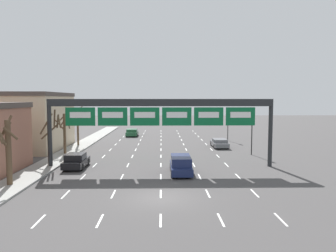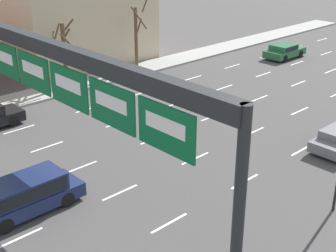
{
  "view_description": "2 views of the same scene",
  "coord_description": "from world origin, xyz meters",
  "px_view_note": "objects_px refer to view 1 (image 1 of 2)",
  "views": [
    {
      "loc": [
        0.05,
        -21.35,
        6.6
      ],
      "look_at": [
        0.63,
        7.04,
        4.25
      ],
      "focal_mm": 35.0,
      "sensor_mm": 36.0,
      "label": 1
    },
    {
      "loc": [
        18.34,
        -0.08,
        11.35
      ],
      "look_at": [
        1.85,
        15.38,
        1.6
      ],
      "focal_mm": 50.0,
      "sensor_mm": 36.0,
      "label": 2
    }
  ],
  "objects_px": {
    "car_black": "(76,160)",
    "tree_bare_third": "(78,124)",
    "sign_gantry": "(161,110)",
    "tree_bare_furthest": "(7,147)",
    "tree_bare_closest": "(50,138)",
    "traffic_light_mid_block": "(252,128)",
    "suv_navy": "(181,164)",
    "tree_bare_second": "(64,131)",
    "traffic_light_near_gantry": "(228,120)",
    "car_grey": "(219,143)",
    "car_green": "(132,132)"
  },
  "relations": [
    {
      "from": "sign_gantry",
      "to": "suv_navy",
      "type": "xyz_separation_m",
      "value": [
        1.77,
        -2.93,
        -4.66
      ]
    },
    {
      "from": "tree_bare_closest",
      "to": "tree_bare_third",
      "type": "distance_m",
      "value": 13.25
    },
    {
      "from": "sign_gantry",
      "to": "tree_bare_third",
      "type": "distance_m",
      "value": 18.52
    },
    {
      "from": "tree_bare_closest",
      "to": "tree_bare_second",
      "type": "bearing_deg",
      "value": 94.11
    },
    {
      "from": "car_green",
      "to": "traffic_light_mid_block",
      "type": "height_order",
      "value": "traffic_light_mid_block"
    },
    {
      "from": "car_black",
      "to": "traffic_light_mid_block",
      "type": "relative_size",
      "value": 0.92
    },
    {
      "from": "sign_gantry",
      "to": "tree_bare_closest",
      "type": "bearing_deg",
      "value": 174.54
    },
    {
      "from": "car_black",
      "to": "car_grey",
      "type": "distance_m",
      "value": 20.82
    },
    {
      "from": "car_black",
      "to": "car_grey",
      "type": "height_order",
      "value": "car_black"
    },
    {
      "from": "sign_gantry",
      "to": "tree_bare_furthest",
      "type": "height_order",
      "value": "sign_gantry"
    },
    {
      "from": "car_grey",
      "to": "traffic_light_mid_block",
      "type": "bearing_deg",
      "value": -65.69
    },
    {
      "from": "sign_gantry",
      "to": "tree_bare_furthest",
      "type": "distance_m",
      "value": 13.67
    },
    {
      "from": "traffic_light_near_gantry",
      "to": "suv_navy",
      "type": "bearing_deg",
      "value": -111.12
    },
    {
      "from": "car_green",
      "to": "tree_bare_third",
      "type": "height_order",
      "value": "tree_bare_third"
    },
    {
      "from": "sign_gantry",
      "to": "suv_navy",
      "type": "bearing_deg",
      "value": -58.81
    },
    {
      "from": "traffic_light_mid_block",
      "to": "car_grey",
      "type": "bearing_deg",
      "value": 114.31
    },
    {
      "from": "traffic_light_mid_block",
      "to": "tree_bare_third",
      "type": "distance_m",
      "value": 23.52
    },
    {
      "from": "car_grey",
      "to": "tree_bare_third",
      "type": "xyz_separation_m",
      "value": [
        -19.53,
        1.54,
        2.41
      ]
    },
    {
      "from": "sign_gantry",
      "to": "car_green",
      "type": "bearing_deg",
      "value": 101.01
    },
    {
      "from": "tree_bare_furthest",
      "to": "car_black",
      "type": "bearing_deg",
      "value": 62.75
    },
    {
      "from": "car_green",
      "to": "car_grey",
      "type": "bearing_deg",
      "value": -46.27
    },
    {
      "from": "car_grey",
      "to": "tree_bare_furthest",
      "type": "xyz_separation_m",
      "value": [
        -19.49,
        -19.73,
        2.37
      ]
    },
    {
      "from": "tree_bare_furthest",
      "to": "tree_bare_closest",
      "type": "bearing_deg",
      "value": 86.58
    },
    {
      "from": "traffic_light_mid_block",
      "to": "tree_bare_furthest",
      "type": "bearing_deg",
      "value": -148.41
    },
    {
      "from": "car_green",
      "to": "car_grey",
      "type": "height_order",
      "value": "car_green"
    },
    {
      "from": "tree_bare_second",
      "to": "tree_bare_furthest",
      "type": "xyz_separation_m",
      "value": [
        -0.03,
        -14.23,
        0.14
      ]
    },
    {
      "from": "traffic_light_near_gantry",
      "to": "tree_bare_third",
      "type": "xyz_separation_m",
      "value": [
        -22.13,
        -5.65,
        -0.26
      ]
    },
    {
      "from": "tree_bare_third",
      "to": "car_grey",
      "type": "bearing_deg",
      "value": -4.5
    },
    {
      "from": "suv_navy",
      "to": "traffic_light_near_gantry",
      "type": "distance_m",
      "value": 24.63
    },
    {
      "from": "suv_navy",
      "to": "car_grey",
      "type": "bearing_deg",
      "value": 68.33
    },
    {
      "from": "car_black",
      "to": "tree_bare_third",
      "type": "distance_m",
      "value": 15.28
    },
    {
      "from": "car_green",
      "to": "suv_navy",
      "type": "bearing_deg",
      "value": -76.75
    },
    {
      "from": "sign_gantry",
      "to": "car_green",
      "type": "distance_m",
      "value": 27.43
    },
    {
      "from": "suv_navy",
      "to": "traffic_light_mid_block",
      "type": "xyz_separation_m",
      "value": [
        8.97,
        9.62,
        2.31
      ]
    },
    {
      "from": "car_black",
      "to": "sign_gantry",
      "type": "bearing_deg",
      "value": 3.06
    },
    {
      "from": "car_black",
      "to": "tree_bare_closest",
      "type": "distance_m",
      "value": 3.83
    },
    {
      "from": "tree_bare_third",
      "to": "car_green",
      "type": "bearing_deg",
      "value": 62.46
    },
    {
      "from": "car_black",
      "to": "tree_bare_third",
      "type": "height_order",
      "value": "tree_bare_third"
    },
    {
      "from": "traffic_light_near_gantry",
      "to": "traffic_light_mid_block",
      "type": "bearing_deg",
      "value": -89.42
    },
    {
      "from": "traffic_light_near_gantry",
      "to": "tree_bare_furthest",
      "type": "distance_m",
      "value": 34.82
    },
    {
      "from": "suv_navy",
      "to": "traffic_light_mid_block",
      "type": "bearing_deg",
      "value": 47.02
    },
    {
      "from": "car_green",
      "to": "tree_bare_closest",
      "type": "bearing_deg",
      "value": -102.95
    },
    {
      "from": "car_black",
      "to": "tree_bare_closest",
      "type": "bearing_deg",
      "value": 152.8
    },
    {
      "from": "car_black",
      "to": "traffic_light_mid_block",
      "type": "bearing_deg",
      "value": 20.7
    },
    {
      "from": "tree_bare_closest",
      "to": "tree_bare_third",
      "type": "bearing_deg",
      "value": 92.24
    },
    {
      "from": "tree_bare_closest",
      "to": "tree_bare_second",
      "type": "xyz_separation_m",
      "value": [
        -0.45,
        6.2,
        0.1
      ]
    },
    {
      "from": "traffic_light_mid_block",
      "to": "tree_bare_closest",
      "type": "distance_m",
      "value": 22.47
    },
    {
      "from": "traffic_light_mid_block",
      "to": "car_black",
      "type": "bearing_deg",
      "value": -159.3
    },
    {
      "from": "suv_navy",
      "to": "tree_bare_furthest",
      "type": "relative_size",
      "value": 0.9
    },
    {
      "from": "traffic_light_near_gantry",
      "to": "tree_bare_third",
      "type": "relative_size",
      "value": 0.76
    }
  ]
}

